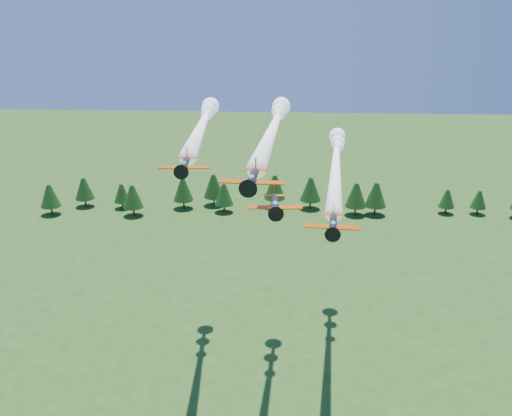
# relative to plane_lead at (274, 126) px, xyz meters

# --- Properties ---
(plane_lead) EXTENTS (8.55, 57.47, 3.70)m
(plane_lead) POSITION_rel_plane_lead_xyz_m (0.00, 0.00, 0.00)
(plane_lead) COLOR black
(plane_lead) RESTS_ON ground
(plane_left) EXTENTS (8.35, 52.28, 3.70)m
(plane_left) POSITION_rel_plane_lead_xyz_m (-13.46, 6.61, -0.96)
(plane_left) COLOR black
(plane_left) RESTS_ON ground
(plane_right) EXTENTS (10.28, 61.13, 3.70)m
(plane_right) POSITION_rel_plane_lead_xyz_m (11.79, 9.68, -8.72)
(plane_right) COLOR black
(plane_right) RESTS_ON ground
(plane_slot) EXTENTS (8.36, 9.08, 2.94)m
(plane_slot) POSITION_rel_plane_lead_xyz_m (0.74, -16.21, -8.70)
(plane_slot) COLOR black
(plane_slot) RESTS_ON ground
(treeline) EXTENTS (165.91, 19.68, 11.76)m
(treeline) POSITION_rel_plane_lead_xyz_m (-4.20, 87.83, -41.44)
(treeline) COLOR #382314
(treeline) RESTS_ON ground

